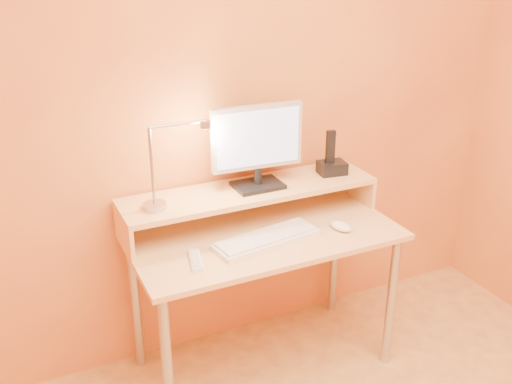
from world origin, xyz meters
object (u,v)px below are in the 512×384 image
monitor_panel (257,137)px  remote_control (196,260)px  phone_dock (332,168)px  keyboard (266,239)px  lamp_base (155,206)px  mouse (341,226)px

monitor_panel → remote_control: 0.62m
phone_dock → keyboard: size_ratio=0.27×
phone_dock → lamp_base: bearing=-169.9°
phone_dock → mouse: phone_dock is taller
monitor_panel → mouse: monitor_panel is taller
lamp_base → keyboard: bearing=-24.6°
lamp_base → phone_dock: (0.89, 0.03, 0.02)m
lamp_base → remote_control: 0.30m
lamp_base → mouse: lamp_base is taller
phone_dock → remote_control: phone_dock is taller
monitor_panel → mouse: size_ratio=3.77×
phone_dock → keyboard: bearing=-145.8°
monitor_panel → mouse: bearing=-41.0°
remote_control → lamp_base: bearing=124.4°
phone_dock → remote_control: bearing=-153.6°
phone_dock → mouse: 0.34m
mouse → remote_control: (-0.69, 0.01, -0.01)m
mouse → remote_control: 0.69m
phone_dock → remote_control: 0.86m
lamp_base → mouse: bearing=-17.0°
monitor_panel → lamp_base: (-0.50, -0.04, -0.23)m
remote_control → mouse: bearing=12.5°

